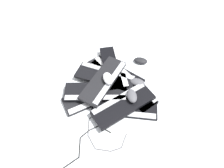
# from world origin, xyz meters

# --- Properties ---
(ground_plane) EXTENTS (3.20, 3.20, 0.00)m
(ground_plane) POSITION_xyz_m (0.00, 0.00, 0.00)
(ground_plane) COLOR silver
(keyboard_0) EXTENTS (0.45, 0.18, 0.03)m
(keyboard_0) POSITION_xyz_m (0.21, 0.10, 0.01)
(keyboard_0) COLOR black
(keyboard_0) RESTS_ON ground
(keyboard_1) EXTENTS (0.46, 0.35, 0.03)m
(keyboard_1) POSITION_xyz_m (0.05, 0.27, 0.01)
(keyboard_1) COLOR black
(keyboard_1) RESTS_ON ground
(keyboard_2) EXTENTS (0.26, 0.46, 0.03)m
(keyboard_2) POSITION_xyz_m (-0.06, 0.13, 0.01)
(keyboard_2) COLOR black
(keyboard_2) RESTS_ON ground
(keyboard_3) EXTENTS (0.36, 0.45, 0.03)m
(keyboard_3) POSITION_xyz_m (-0.01, -0.03, 0.01)
(keyboard_3) COLOR black
(keyboard_3) RESTS_ON ground
(keyboard_4) EXTENTS (0.26, 0.46, 0.03)m
(keyboard_4) POSITION_xyz_m (0.07, -0.02, 0.01)
(keyboard_4) COLOR black
(keyboard_4) RESTS_ON ground
(keyboard_5) EXTENTS (0.42, 0.41, 0.03)m
(keyboard_5) POSITION_xyz_m (0.09, -0.01, 0.04)
(keyboard_5) COLOR black
(keyboard_5) RESTS_ON keyboard_4
(keyboard_6) EXTENTS (0.24, 0.46, 0.03)m
(keyboard_6) POSITION_xyz_m (-0.01, -0.08, 0.04)
(keyboard_6) COLOR black
(keyboard_6) RESTS_ON keyboard_3
(keyboard_7) EXTENTS (0.46, 0.23, 0.03)m
(keyboard_7) POSITION_xyz_m (0.06, 0.26, 0.04)
(keyboard_7) COLOR black
(keyboard_7) RESTS_ON keyboard_1
(keyboard_8) EXTENTS (0.46, 0.31, 0.03)m
(keyboard_8) POSITION_xyz_m (0.20, 0.10, 0.04)
(keyboard_8) COLOR black
(keyboard_8) RESTS_ON keyboard_0
(keyboard_9) EXTENTS (0.44, 0.39, 0.03)m
(keyboard_9) POSITION_xyz_m (0.11, 0.04, 0.07)
(keyboard_9) COLOR black
(keyboard_9) RESTS_ON keyboard_5
(mouse_0) EXTENTS (0.13, 0.12, 0.04)m
(mouse_0) POSITION_xyz_m (-0.25, -0.08, 0.02)
(mouse_0) COLOR black
(mouse_0) RESTS_ON ground
(mouse_1) EXTENTS (0.09, 0.12, 0.04)m
(mouse_1) POSITION_xyz_m (-0.01, 0.24, 0.08)
(mouse_1) COLOR #4C4C51
(mouse_1) RESTS_ON keyboard_7
(mouse_2) EXTENTS (0.13, 0.12, 0.04)m
(mouse_2) POSITION_xyz_m (-0.11, 0.13, 0.05)
(mouse_2) COLOR #4C4C51
(mouse_2) RESTS_ON keyboard_2
(mouse_3) EXTENTS (0.08, 0.12, 0.04)m
(mouse_3) POSITION_xyz_m (0.09, 0.06, 0.11)
(mouse_3) COLOR silver
(mouse_3) RESTS_ON keyboard_9
(cable_0) EXTENTS (0.43, 0.50, 0.01)m
(cable_0) POSITION_xyz_m (0.20, 0.28, 0.00)
(cable_0) COLOR #59595B
(cable_0) RESTS_ON ground
(cable_1) EXTENTS (0.57, 0.40, 0.01)m
(cable_1) POSITION_xyz_m (0.49, 0.50, 0.00)
(cable_1) COLOR black
(cable_1) RESTS_ON ground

